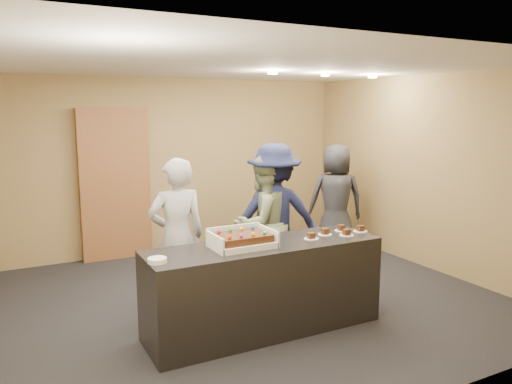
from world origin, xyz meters
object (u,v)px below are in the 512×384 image
(person_sage_man, at_px, (262,223))
(plate_stack, at_px, (157,260))
(person_brown_extra, at_px, (269,213))
(serving_counter, at_px, (264,287))
(person_server_grey, at_px, (177,237))
(person_dark_suit, at_px, (336,200))
(sheet_cake, at_px, (242,237))
(storage_cabinet, at_px, (115,184))
(person_navy_man, at_px, (274,216))
(cake_box, at_px, (242,242))

(person_sage_man, bearing_deg, plate_stack, 22.75)
(person_sage_man, xyz_separation_m, person_brown_extra, (0.54, 0.80, -0.07))
(serving_counter, xyz_separation_m, person_server_grey, (-0.63, 0.82, 0.41))
(person_brown_extra, xyz_separation_m, person_dark_suit, (1.13, -0.04, 0.09))
(sheet_cake, xyz_separation_m, person_dark_suit, (2.46, 1.81, -0.14))
(person_server_grey, bearing_deg, serving_counter, 130.65)
(person_server_grey, distance_m, person_dark_suit, 3.02)
(serving_counter, distance_m, storage_cabinet, 3.39)
(person_sage_man, bearing_deg, person_navy_man, 169.60)
(sheet_cake, xyz_separation_m, person_server_grey, (-0.39, 0.82, -0.14))
(storage_cabinet, xyz_separation_m, person_sage_man, (1.31, -2.18, -0.29))
(cake_box, xyz_separation_m, person_dark_suit, (2.46, 1.79, -0.08))
(plate_stack, xyz_separation_m, person_dark_suit, (3.34, 1.92, -0.06))
(plate_stack, bearing_deg, person_dark_suit, 29.84)
(person_server_grey, bearing_deg, person_brown_extra, -145.79)
(serving_counter, bearing_deg, storage_cabinet, 103.50)
(storage_cabinet, xyz_separation_m, person_server_grey, (0.13, -2.42, -0.26))
(plate_stack, bearing_deg, person_server_grey, 61.87)
(person_navy_man, xyz_separation_m, person_brown_extra, (0.37, 0.79, -0.14))
(person_server_grey, bearing_deg, plate_stack, 64.90)
(sheet_cake, bearing_deg, person_navy_man, 47.82)
(person_sage_man, bearing_deg, sheet_cake, 41.18)
(sheet_cake, relative_size, plate_stack, 3.04)
(person_brown_extra, bearing_deg, serving_counter, 36.73)
(sheet_cake, height_order, plate_stack, sheet_cake)
(storage_cabinet, distance_m, sheet_cake, 3.28)
(person_dark_suit, bearing_deg, person_brown_extra, 20.06)
(person_brown_extra, bearing_deg, person_sage_man, 33.09)
(serving_counter, height_order, sheet_cake, sheet_cake)
(person_sage_man, relative_size, person_brown_extra, 1.09)
(plate_stack, distance_m, person_server_grey, 1.04)
(person_navy_man, height_order, person_brown_extra, person_navy_man)
(serving_counter, distance_m, person_navy_man, 1.36)
(serving_counter, bearing_deg, person_dark_suit, 39.53)
(cake_box, xyz_separation_m, person_sage_man, (0.79, 1.03, -0.11))
(sheet_cake, xyz_separation_m, person_sage_man, (0.79, 1.06, -0.16))
(serving_counter, bearing_deg, plate_stack, -174.53)
(person_brown_extra, distance_m, person_dark_suit, 1.14)
(storage_cabinet, height_order, person_sage_man, storage_cabinet)
(cake_box, height_order, person_sage_man, person_sage_man)
(serving_counter, height_order, person_navy_man, person_navy_man)
(person_dark_suit, bearing_deg, cake_box, 58.20)
(sheet_cake, xyz_separation_m, person_navy_man, (0.96, 1.06, -0.09))
(storage_cabinet, bearing_deg, cake_box, -80.83)
(sheet_cake, relative_size, person_navy_man, 0.28)
(serving_counter, bearing_deg, person_server_grey, 127.89)
(person_navy_man, bearing_deg, plate_stack, 50.93)
(cake_box, height_order, person_dark_suit, person_dark_suit)
(sheet_cake, height_order, person_sage_man, person_sage_man)
(plate_stack, bearing_deg, person_sage_man, 34.77)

